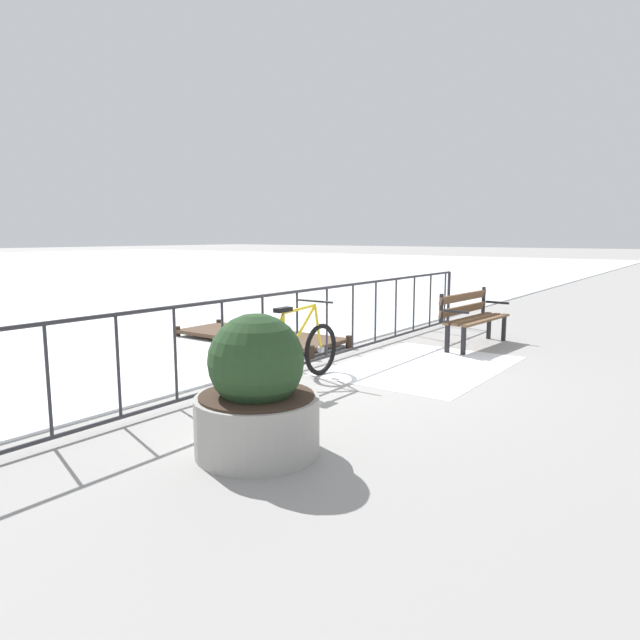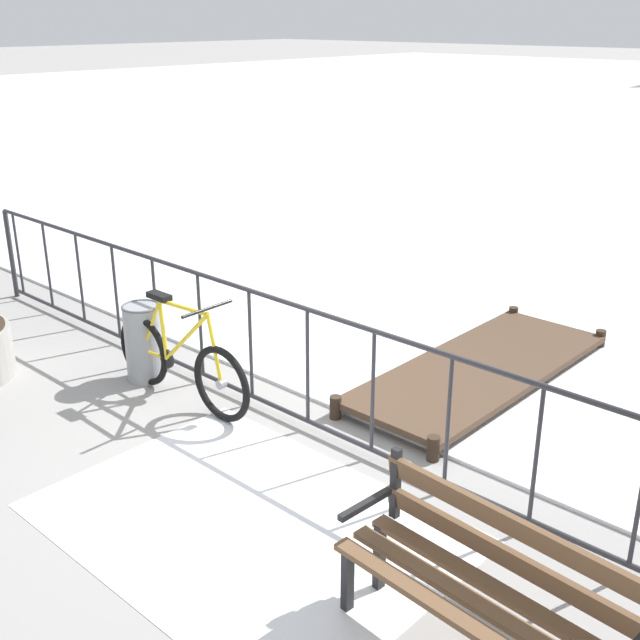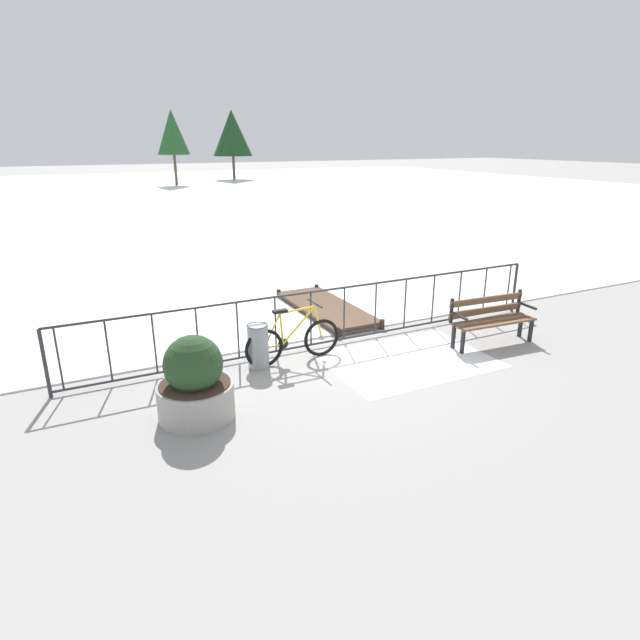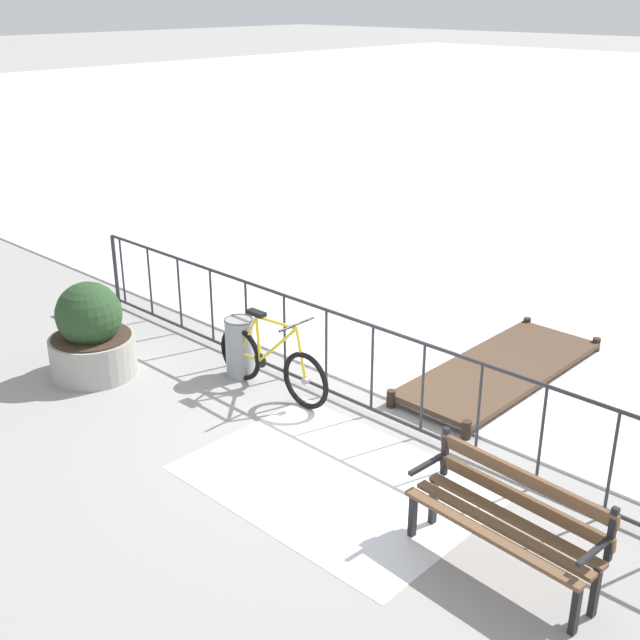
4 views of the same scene
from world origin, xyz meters
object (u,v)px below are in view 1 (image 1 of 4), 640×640
(bicycle_near_railing, at_px, (295,353))
(planter_with_shrub, at_px, (257,394))
(park_bench, at_px, (472,314))
(trash_bin, at_px, (258,361))

(bicycle_near_railing, height_order, planter_with_shrub, planter_with_shrub)
(park_bench, relative_size, planter_with_shrub, 1.41)
(bicycle_near_railing, relative_size, planter_with_shrub, 1.48)
(planter_with_shrub, height_order, trash_bin, planter_with_shrub)
(bicycle_near_railing, relative_size, trash_bin, 2.34)
(bicycle_near_railing, bearing_deg, trash_bin, 175.20)
(park_bench, xyz_separation_m, planter_with_shrub, (-5.45, -0.31, -0.02))
(bicycle_near_railing, xyz_separation_m, trash_bin, (-0.60, 0.05, 0.00))
(bicycle_near_railing, distance_m, trash_bin, 0.60)
(planter_with_shrub, bearing_deg, park_bench, 3.29)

